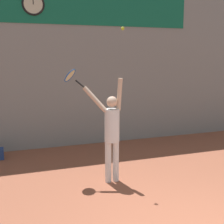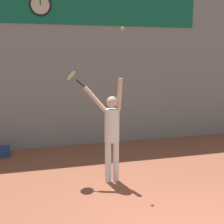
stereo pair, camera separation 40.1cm
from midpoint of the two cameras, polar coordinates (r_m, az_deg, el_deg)
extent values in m
cube|color=gray|center=(9.12, -0.57, 9.72)|extent=(18.00, 0.10, 5.00)
cube|color=#146B4C|center=(9.16, -0.48, 18.56)|extent=(5.68, 0.02, 0.97)
cylinder|color=beige|center=(8.85, -11.66, 18.66)|extent=(0.54, 0.02, 0.54)
torus|color=black|center=(8.85, -11.66, 18.66)|extent=(0.59, 0.05, 0.59)
cube|color=black|center=(8.85, -11.68, 19.27)|extent=(0.02, 0.01, 0.21)
cylinder|color=white|center=(6.48, 1.08, -9.13)|extent=(0.13, 0.13, 0.86)
cylinder|color=white|center=(6.53, 2.49, -8.99)|extent=(0.13, 0.13, 0.86)
cylinder|color=white|center=(6.29, 1.82, -2.48)|extent=(0.30, 0.30, 0.67)
sphere|color=beige|center=(6.20, 1.85, 1.87)|extent=(0.22, 0.22, 0.22)
cylinder|color=beige|center=(6.22, 3.23, 3.21)|extent=(0.16, 0.15, 0.65)
cylinder|color=beige|center=(6.25, -1.28, 2.39)|extent=(0.46, 0.40, 0.52)
cylinder|color=black|center=(6.35, -3.95, 5.19)|extent=(0.18, 0.15, 0.17)
torus|color=#1E51A5|center=(6.43, -5.72, 6.68)|extent=(0.37, 0.39, 0.27)
cylinder|color=beige|center=(6.43, -5.72, 6.68)|extent=(0.31, 0.33, 0.23)
sphere|color=#CCDB2D|center=(6.14, 3.89, 15.02)|extent=(0.07, 0.07, 0.07)
camera|label=1|loc=(0.20, -88.16, 0.33)|focal=50.00mm
camera|label=2|loc=(0.20, 91.84, -0.33)|focal=50.00mm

